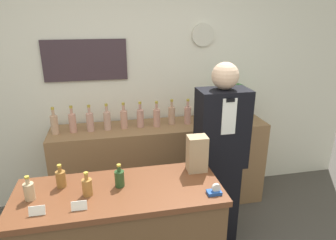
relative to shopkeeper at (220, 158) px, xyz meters
name	(u,v)px	position (x,y,z in m)	size (l,w,h in m)	color
back_wall	(136,80)	(-0.61, 0.95, 0.52)	(5.20, 0.09, 2.70)	silver
back_shelf	(161,165)	(-0.40, 0.65, -0.37)	(2.24, 0.47, 0.93)	#8E6642
shopkeeper	(220,158)	(0.00, 0.00, 0.00)	(0.42, 0.27, 1.67)	black
potted_plant	(236,99)	(0.43, 0.69, 0.32)	(0.30, 0.30, 0.39)	#4C3D2D
paper_bag	(197,154)	(-0.32, -0.35, 0.24)	(0.14, 0.11, 0.27)	tan
tape_dispenser	(215,191)	(-0.30, -0.67, 0.13)	(0.09, 0.06, 0.07)	#1E4799
price_card_left	(37,211)	(-1.36, -0.66, 0.14)	(0.09, 0.02, 0.06)	white
price_card_right	(79,206)	(-1.13, -0.66, 0.14)	(0.09, 0.02, 0.06)	white
counter_bottle_0	(29,191)	(-1.44, -0.49, 0.17)	(0.06, 0.06, 0.16)	tan
counter_bottle_1	(61,178)	(-1.26, -0.37, 0.17)	(0.06, 0.06, 0.16)	olive
counter_bottle_2	(87,186)	(-1.09, -0.51, 0.17)	(0.06, 0.06, 0.16)	#A26D33
counter_bottle_3	(119,178)	(-0.89, -0.45, 0.17)	(0.06, 0.06, 0.16)	#294724
shelf_bottle_0	(54,124)	(-1.44, 0.64, 0.20)	(0.07, 0.07, 0.27)	tan
shelf_bottle_1	(73,122)	(-1.28, 0.65, 0.20)	(0.07, 0.07, 0.27)	tan
shelf_bottle_2	(90,121)	(-1.11, 0.64, 0.20)	(0.07, 0.07, 0.27)	tan
shelf_bottle_3	(107,120)	(-0.95, 0.65, 0.20)	(0.07, 0.07, 0.27)	tan
shelf_bottle_4	(124,119)	(-0.78, 0.66, 0.20)	(0.07, 0.07, 0.27)	tan
shelf_bottle_5	(140,118)	(-0.61, 0.66, 0.20)	(0.07, 0.07, 0.27)	tan
shelf_bottle_6	(157,117)	(-0.45, 0.64, 0.20)	(0.07, 0.07, 0.27)	tan
shelf_bottle_7	(172,115)	(-0.28, 0.67, 0.20)	(0.07, 0.07, 0.27)	tan
shelf_bottle_8	(188,114)	(-0.12, 0.65, 0.20)	(0.07, 0.07, 0.27)	tan
shelf_bottle_9	(203,114)	(0.05, 0.64, 0.20)	(0.07, 0.07, 0.27)	tan
shelf_bottle_10	(217,112)	(0.21, 0.67, 0.20)	(0.07, 0.07, 0.27)	tan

